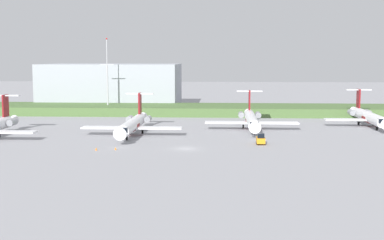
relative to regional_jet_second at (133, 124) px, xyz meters
name	(u,v)px	position (x,y,z in m)	size (l,w,h in m)	color
ground_plane	(194,128)	(13.38, 12.19, -2.54)	(500.00, 500.00, 0.00)	#939399
grass_berm	(200,110)	(13.38, 45.38, -1.20)	(320.00, 20.00, 2.68)	#4C6B38
regional_jet_second	(133,124)	(0.00, 0.00, 0.00)	(22.81, 31.00, 9.00)	white
regional_jet_third	(251,119)	(27.72, 11.09, 0.00)	(22.81, 31.00, 9.00)	white
regional_jet_fourth	(368,116)	(58.30, 18.77, 0.00)	(22.81, 31.00, 9.00)	white
antenna_mast	(107,82)	(-15.95, 45.65, 7.32)	(4.40, 0.50, 23.78)	#B2B2B7
distant_hangar	(112,85)	(-19.09, 67.43, 5.15)	(47.79, 27.87, 15.38)	#9EA3AD
baggage_tug	(261,140)	(28.45, -11.79, -1.53)	(1.72, 3.20, 2.30)	orange
safety_cone_front_marker	(96,149)	(-3.60, -20.67, -2.26)	(0.44, 0.44, 0.55)	orange
safety_cone_mid_marker	(115,149)	(0.02, -20.00, -2.26)	(0.44, 0.44, 0.55)	orange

